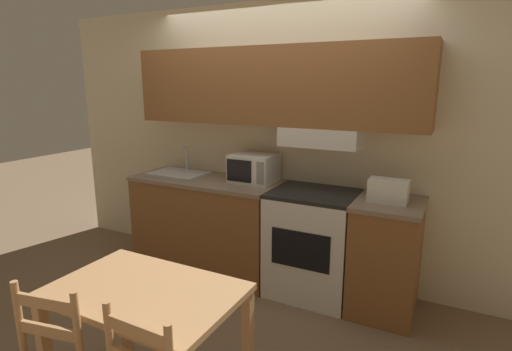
{
  "coord_description": "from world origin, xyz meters",
  "views": [
    {
      "loc": [
        1.52,
        -3.42,
        1.82
      ],
      "look_at": [
        0.05,
        -0.55,
        1.08
      ],
      "focal_mm": 28.0,
      "sensor_mm": 36.0,
      "label": 1
    }
  ],
  "objects_px": {
    "dining_table": "(146,309)",
    "stove_range": "(312,243)",
    "toaster": "(388,191)",
    "sink_basin": "(178,173)",
    "microwave": "(254,168)"
  },
  "relations": [
    {
      "from": "toaster",
      "to": "dining_table",
      "type": "height_order",
      "value": "toaster"
    },
    {
      "from": "toaster",
      "to": "sink_basin",
      "type": "height_order",
      "value": "sink_basin"
    },
    {
      "from": "microwave",
      "to": "dining_table",
      "type": "xyz_separation_m",
      "value": [
        0.25,
        -1.76,
        -0.43
      ]
    },
    {
      "from": "stove_range",
      "to": "sink_basin",
      "type": "bearing_deg",
      "value": -179.93
    },
    {
      "from": "sink_basin",
      "to": "toaster",
      "type": "bearing_deg",
      "value": -0.45
    },
    {
      "from": "toaster",
      "to": "dining_table",
      "type": "distance_m",
      "value": 1.95
    },
    {
      "from": "sink_basin",
      "to": "dining_table",
      "type": "bearing_deg",
      "value": -57.54
    },
    {
      "from": "sink_basin",
      "to": "dining_table",
      "type": "relative_size",
      "value": 0.54
    },
    {
      "from": "dining_table",
      "to": "stove_range",
      "type": "bearing_deg",
      "value": 77.41
    },
    {
      "from": "toaster",
      "to": "microwave",
      "type": "bearing_deg",
      "value": 174.74
    },
    {
      "from": "stove_range",
      "to": "microwave",
      "type": "height_order",
      "value": "microwave"
    },
    {
      "from": "toaster",
      "to": "dining_table",
      "type": "bearing_deg",
      "value": -120.61
    },
    {
      "from": "toaster",
      "to": "sink_basin",
      "type": "xyz_separation_m",
      "value": [
        -2.03,
        0.02,
        -0.07
      ]
    },
    {
      "from": "microwave",
      "to": "dining_table",
      "type": "distance_m",
      "value": 1.83
    },
    {
      "from": "microwave",
      "to": "toaster",
      "type": "xyz_separation_m",
      "value": [
        1.23,
        -0.11,
        -0.04
      ]
    }
  ]
}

